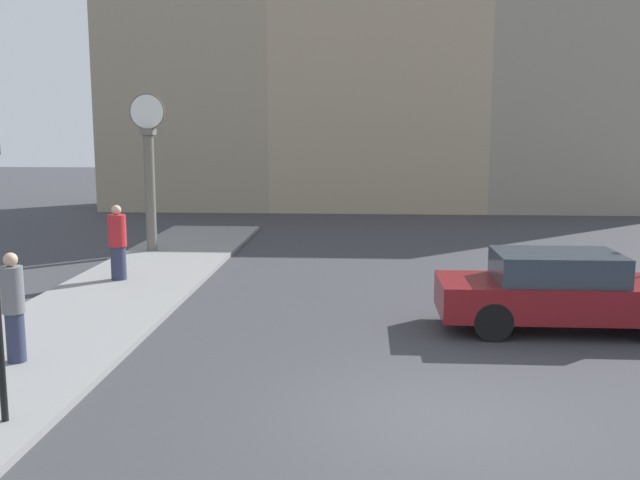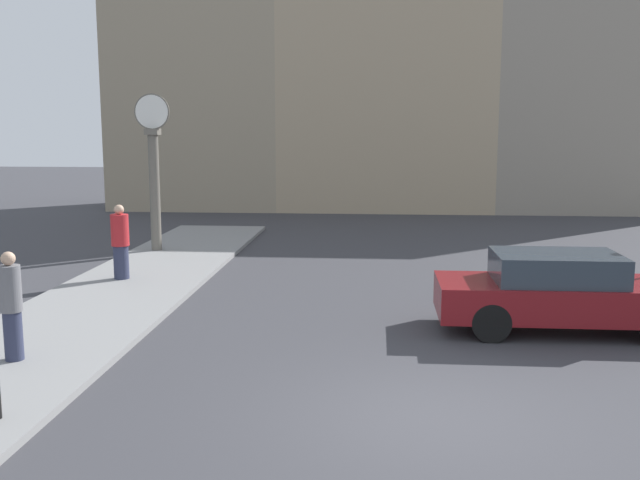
% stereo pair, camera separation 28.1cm
% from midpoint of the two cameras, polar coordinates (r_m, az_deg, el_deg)
% --- Properties ---
extents(ground_plane, '(120.00, 120.00, 0.00)m').
position_cam_midpoint_polar(ground_plane, '(9.89, 8.28, -13.90)').
color(ground_plane, '#38383D').
extents(sidewalk_corner, '(3.29, 19.61, 0.12)m').
position_cam_midpoint_polar(sidewalk_corner, '(18.24, -14.99, -3.28)').
color(sidewalk_corner, gray).
rests_on(sidewalk_corner, ground_plane).
extents(building_row, '(26.48, 5.00, 18.29)m').
position_cam_midpoint_polar(building_row, '(34.61, 4.62, 15.50)').
color(building_row, gray).
rests_on(building_row, ground_plane).
extents(sedan_car, '(4.78, 1.78, 1.51)m').
position_cam_midpoint_polar(sedan_car, '(14.26, 18.35, -3.89)').
color(sedan_car, maroon).
rests_on(sedan_car, ground_plane).
extents(street_clock, '(1.07, 0.41, 4.73)m').
position_cam_midpoint_polar(street_clock, '(22.19, -13.85, 5.28)').
color(street_clock, '#666056').
rests_on(street_clock, sidewalk_corner).
extents(pedestrian_grey_jacket, '(0.35, 0.35, 1.78)m').
position_cam_midpoint_polar(pedestrian_grey_jacket, '(12.40, -23.91, -4.95)').
color(pedestrian_grey_jacket, '#2D334C').
rests_on(pedestrian_grey_jacket, sidewalk_corner).
extents(pedestrian_red_top, '(0.44, 0.44, 1.85)m').
position_cam_midpoint_polar(pedestrian_red_top, '(18.23, -16.31, -0.23)').
color(pedestrian_red_top, '#2D334C').
rests_on(pedestrian_red_top, sidewalk_corner).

